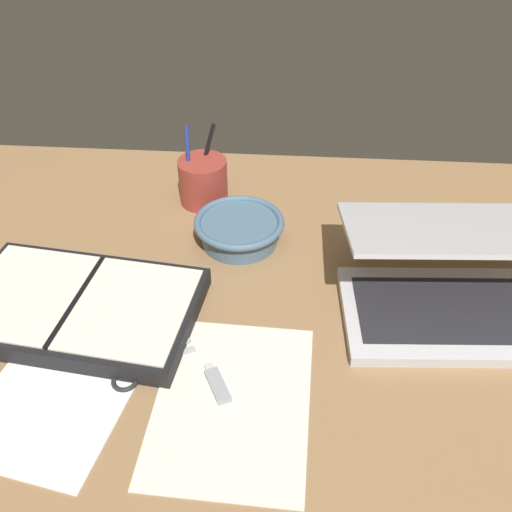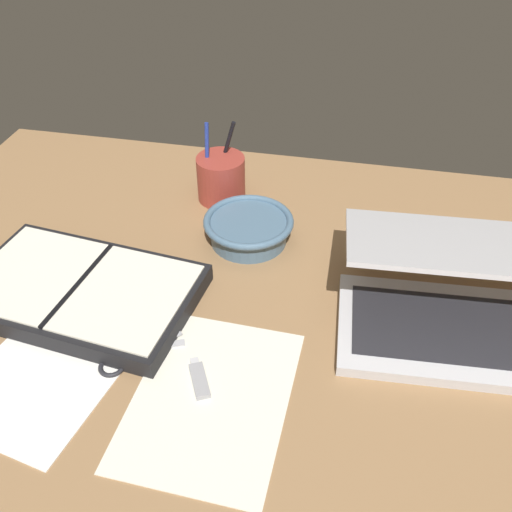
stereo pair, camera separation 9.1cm
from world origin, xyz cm
name	(u,v)px [view 1 (the left image)]	position (x,y,z in cm)	size (l,w,h in cm)	color
desk_top	(259,312)	(0.00, 0.00, 1.00)	(140.00, 100.00, 2.00)	#936D47
laptop	(453,284)	(30.35, 2.89, 6.74)	(36.02, 30.00, 14.31)	silver
bowl	(239,229)	(-4.87, 17.33, 4.80)	(16.47, 16.47, 4.98)	slate
pen_cup	(203,181)	(-13.31, 30.27, 6.66)	(9.62, 9.62, 15.98)	#9E382D
planner	(79,307)	(-28.22, -3.60, 3.70)	(39.40, 27.04, 3.59)	black
scissors	(132,370)	(-17.26, -14.29, 2.34)	(12.62, 10.67, 0.80)	#B7B7BC
paper_sheet_front	(232,401)	(-2.38, -18.47, 2.08)	(20.94, 28.50, 0.16)	silver
paper_sheet_beside_planner	(59,391)	(-26.47, -18.60, 2.08)	(19.68, 26.18, 0.16)	white
usb_drive	(217,385)	(-4.73, -16.14, 2.50)	(4.70, 7.14, 1.00)	#99999E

